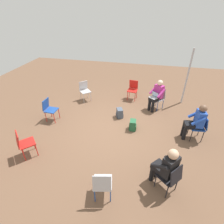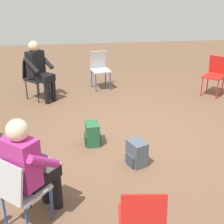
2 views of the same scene
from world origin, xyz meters
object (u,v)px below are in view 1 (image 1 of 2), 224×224
(person_with_laptop, at_px, (157,94))
(chair_west, at_px, (133,89))
(chair_northeast, at_px, (171,177))
(chair_north, at_px, (200,126))
(chair_southwest, at_px, (85,90))
(backpack_by_empty_chair, at_px, (133,126))
(chair_east, at_px, (102,184))
(person_in_black, at_px, (166,166))
(chair_south, at_px, (49,108))
(chair_northwest, at_px, (159,97))
(chair_southeast, at_px, (24,142))
(person_in_blue, at_px, (196,120))
(backpack_near_laptop_user, at_px, (120,114))

(person_with_laptop, bearing_deg, chair_west, 5.16)
(chair_northeast, bearing_deg, chair_north, 16.26)
(chair_southwest, relative_size, chair_northeast, 1.00)
(chair_northeast, height_order, backpack_by_empty_chair, chair_northeast)
(chair_southwest, height_order, person_with_laptop, person_with_laptop)
(chair_east, bearing_deg, person_in_black, 12.66)
(chair_east, relative_size, chair_south, 1.00)
(chair_south, bearing_deg, chair_west, 132.27)
(chair_northeast, relative_size, person_with_laptop, 0.69)
(person_with_laptop, bearing_deg, backpack_by_empty_chair, 104.86)
(chair_east, xyz_separation_m, chair_south, (-2.56, -2.67, 0.00))
(chair_west, xyz_separation_m, chair_southwest, (0.56, -2.05, 0.00))
(chair_northwest, distance_m, chair_southwest, 3.17)
(backpack_by_empty_chair, bearing_deg, chair_southeast, -56.44)
(chair_northwest, distance_m, chair_south, 4.25)
(backpack_by_empty_chair, bearing_deg, person_in_blue, 88.65)
(chair_southwest, distance_m, backpack_near_laptop_user, 2.07)
(chair_east, height_order, chair_southwest, same)
(chair_southwest, distance_m, person_in_blue, 4.58)
(person_with_laptop, bearing_deg, chair_north, 170.83)
(chair_southwest, xyz_separation_m, backpack_near_laptop_user, (1.05, 1.75, -0.34))
(chair_east, xyz_separation_m, person_in_black, (-0.60, 1.30, 0.20))
(chair_east, relative_size, chair_northeast, 1.00)
(chair_northwest, distance_m, person_in_black, 3.71)
(chair_southeast, xyz_separation_m, person_in_blue, (-1.81, 4.71, 0.20))
(person_in_black, height_order, backpack_near_laptop_user, person_in_black)
(chair_southeast, xyz_separation_m, backpack_by_empty_chair, (-1.86, 2.80, -0.34))
(chair_west, bearing_deg, chair_east, 95.63)
(chair_south, height_order, backpack_by_empty_chair, chair_south)
(backpack_by_empty_chair, bearing_deg, chair_north, 89.25)
(person_in_black, bearing_deg, chair_north, 12.27)
(chair_west, relative_size, person_in_black, 0.69)
(chair_west, bearing_deg, backpack_by_empty_chair, 103.64)
(chair_northeast, bearing_deg, chair_northwest, 44.99)
(chair_east, height_order, chair_south, same)
(chair_south, bearing_deg, person_with_laptop, 115.20)
(chair_south, bearing_deg, chair_southeast, 9.31)
(chair_southwest, height_order, backpack_by_empty_chair, chair_southwest)
(chair_south, distance_m, person_with_laptop, 4.10)
(person_with_laptop, bearing_deg, person_in_black, 133.68)
(chair_south, distance_m, backpack_by_empty_chair, 3.05)
(chair_south, distance_m, person_in_blue, 4.94)
(person_in_black, bearing_deg, chair_west, 57.57)
(backpack_by_empty_chair, bearing_deg, person_with_laptop, 154.50)
(chair_west, relative_size, chair_northeast, 1.00)
(chair_southeast, bearing_deg, person_in_blue, 64.85)
(chair_southwest, distance_m, person_with_laptop, 3.07)
(chair_southeast, height_order, backpack_by_empty_chair, chair_southeast)
(chair_southeast, xyz_separation_m, person_in_black, (0.17, 3.74, 0.20))
(chair_west, height_order, chair_southwest, same)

